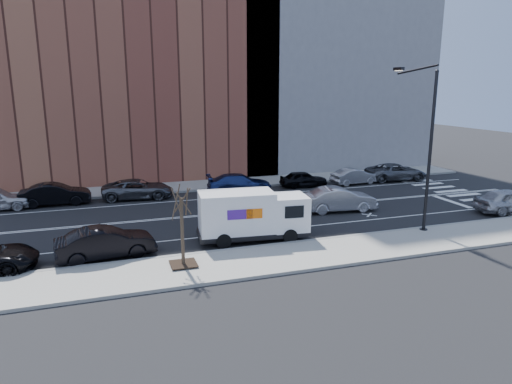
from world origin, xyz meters
TOP-DOWN VIEW (x-y plane):
  - ground at (0.00, 0.00)m, footprint 120.00×120.00m
  - sidewalk_near at (0.00, -8.80)m, footprint 44.00×3.60m
  - sidewalk_far at (0.00, 8.80)m, footprint 44.00×3.60m
  - curb_near at (0.00, -7.00)m, footprint 44.00×0.25m
  - curb_far at (0.00, 7.00)m, footprint 44.00×0.25m
  - crosswalk at (16.00, 0.00)m, footprint 3.00×14.00m
  - road_markings at (0.00, 0.00)m, footprint 40.00×8.60m
  - bldg_brick at (-8.00, 15.60)m, footprint 26.00×10.00m
  - bldg_concrete at (12.00, 15.60)m, footprint 20.00×10.00m
  - streetlight at (7.00, -6.91)m, footprint 0.44×4.02m
  - street_tree at (-7.00, -8.40)m, footprint 1.20×1.20m
  - fedex_van at (-2.77, -5.60)m, footprint 6.14×2.63m
  - far_parked_b at (-13.60, 5.95)m, footprint 4.73×1.70m
  - far_parked_c at (-7.94, 6.08)m, footprint 5.41×2.94m
  - far_parked_d at (-0.20, 5.64)m, footprint 5.29×2.63m
  - far_parked_e at (5.43, 5.87)m, footprint 4.04×1.89m
  - far_parked_f at (10.03, 5.53)m, footprint 4.24×1.83m
  - far_parked_g at (14.40, 5.83)m, footprint 5.64×3.14m
  - driving_sedan at (4.58, -1.80)m, footprint 5.06×2.18m
  - near_parked_rear_a at (-10.34, -5.91)m, footprint 4.84×2.24m
  - near_parked_front at (15.16, -5.72)m, footprint 4.94×2.43m

SIDE VIEW (x-z plane):
  - ground at x=0.00m, z-range 0.00..0.00m
  - crosswalk at x=16.00m, z-range 0.00..0.01m
  - road_markings at x=0.00m, z-range 0.00..0.01m
  - sidewalk_near at x=0.00m, z-range 0.00..0.15m
  - sidewalk_far at x=0.00m, z-range 0.00..0.15m
  - curb_near at x=0.00m, z-range 0.00..0.17m
  - curb_far at x=0.00m, z-range 0.00..0.17m
  - far_parked_e at x=5.43m, z-range 0.00..1.34m
  - far_parked_f at x=10.03m, z-range 0.00..1.36m
  - far_parked_c at x=-7.94m, z-range 0.00..1.44m
  - far_parked_d at x=-0.20m, z-range 0.00..1.48m
  - far_parked_g at x=14.40m, z-range 0.00..1.49m
  - near_parked_rear_a at x=-10.34m, z-range 0.00..1.54m
  - far_parked_b at x=-13.60m, z-range 0.00..1.55m
  - near_parked_front at x=15.16m, z-range 0.00..1.62m
  - driving_sedan at x=4.58m, z-range 0.00..1.62m
  - fedex_van at x=-2.77m, z-range 0.07..2.79m
  - street_tree at x=-7.00m, z-range -0.42..3.33m
  - streetlight at x=7.00m, z-range 0.41..9.75m
  - bldg_brick at x=-8.00m, z-range 0.00..22.00m
  - bldg_concrete at x=12.00m, z-range 0.00..26.00m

